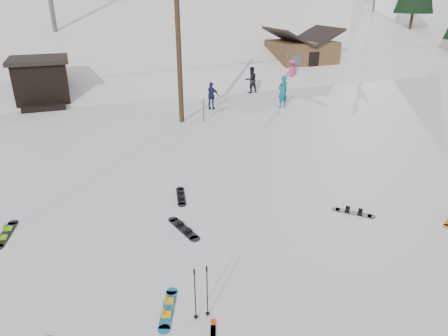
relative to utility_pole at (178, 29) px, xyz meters
name	(u,v)px	position (x,y,z in m)	size (l,w,h in m)	color
ground	(258,308)	(-2.00, -14.00, -4.68)	(200.00, 200.00, 0.00)	white
ski_slope	(104,124)	(-2.00, 41.00, -16.68)	(60.00, 75.00, 45.00)	white
ridge_right	(335,104)	(36.00, 36.00, -15.68)	(34.00, 85.00, 36.00)	white
treeline_right	(365,42)	(34.00, 28.00, -4.68)	(20.00, 60.00, 10.00)	black
treeline_crest	(83,27)	(-2.00, 72.00, -4.68)	(50.00, 6.00, 10.00)	black
utility_pole	(178,29)	(0.00, 0.00, 0.00)	(2.00, 0.26, 9.00)	#3A2819
trail_sign	(203,98)	(1.10, -0.42, -3.41)	(0.50, 0.09, 1.85)	#595B60
lift_hut	(42,81)	(-7.00, 6.94, -3.32)	(3.40, 4.10, 2.75)	black
cabin	(301,56)	(13.00, 10.00, -3.20)	(5.39, 4.40, 3.77)	brown
hero_snowboard	(168,309)	(-3.84, -13.36, -4.66)	(0.67, 1.31, 0.10)	#176F9A
ski_poles	(201,293)	(-3.22, -13.83, -4.03)	(0.35, 0.09, 1.28)	black
board_scatter_b	(183,228)	(-2.69, -10.35, -4.65)	(0.62, 1.51, 0.11)	black
board_scatter_c	(6,234)	(-7.50, -8.89, -4.65)	(0.55, 1.55, 0.11)	black
board_scatter_d	(353,212)	(2.53, -11.29, -4.66)	(1.00, 1.01, 0.09)	black
board_scatter_f	(181,196)	(-2.24, -8.37, -4.65)	(0.50, 1.43, 0.10)	black
skier_teal	(283,92)	(6.40, 0.74, -3.73)	(0.69, 0.46, 1.90)	#0C617A
skier_dark	(251,80)	(6.22, 4.96, -3.80)	(0.86, 0.67, 1.76)	black
skier_pink	(292,71)	(10.37, 6.79, -3.79)	(1.15, 0.66, 1.79)	#B94166
skier_navy	(211,96)	(2.29, 1.79, -3.88)	(0.94, 0.39, 1.60)	#1D1B45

